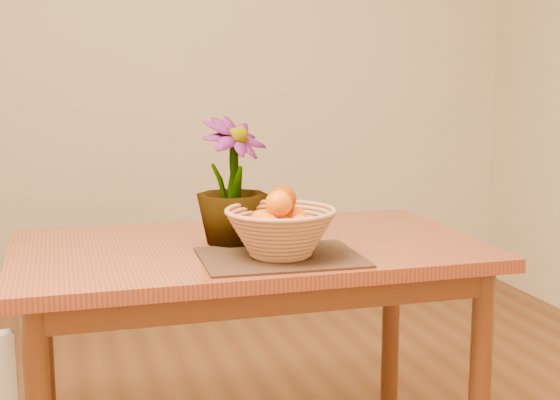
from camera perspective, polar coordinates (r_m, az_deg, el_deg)
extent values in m
cube|color=beige|center=(4.23, -8.73, 10.59)|extent=(4.00, 0.02, 2.70)
cube|color=maroon|center=(2.37, -2.31, -3.69)|extent=(1.40, 0.80, 0.04)
cube|color=#512913|center=(2.39, -2.30, -5.09)|extent=(1.28, 0.68, 0.08)
cylinder|color=#512913|center=(2.43, 14.40, -12.97)|extent=(0.06, 0.06, 0.71)
cylinder|color=#512913|center=(2.73, -16.90, -10.54)|extent=(0.06, 0.06, 0.71)
cylinder|color=#512913|center=(2.96, 8.11, -8.56)|extent=(0.06, 0.06, 0.71)
cube|color=#341F13|center=(2.19, 0.04, -4.21)|extent=(0.46, 0.35, 0.01)
cylinder|color=tan|center=(2.19, 0.04, -4.02)|extent=(0.16, 0.16, 0.01)
sphere|color=#E55D03|center=(2.17, 0.04, -1.92)|extent=(0.06, 0.06, 0.06)
sphere|color=#E55D03|center=(2.22, 1.02, -1.47)|extent=(0.08, 0.08, 0.08)
sphere|color=#E55D03|center=(2.20, -1.33, -1.63)|extent=(0.07, 0.07, 0.07)
sphere|color=#E55D03|center=(2.11, -0.98, -2.03)|extent=(0.08, 0.08, 0.08)
sphere|color=#E55D03|center=(2.13, 1.47, -2.03)|extent=(0.07, 0.07, 0.07)
sphere|color=#E55D03|center=(2.18, 0.19, 0.03)|extent=(0.08, 0.08, 0.08)
sphere|color=#E55D03|center=(2.13, -0.10, -0.29)|extent=(0.07, 0.07, 0.07)
sphere|color=#E55D03|center=(2.18, 0.19, 0.03)|extent=(0.08, 0.08, 0.08)
imported|color=#154012|center=(2.33, -3.53, 1.36)|extent=(0.30, 0.30, 0.38)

